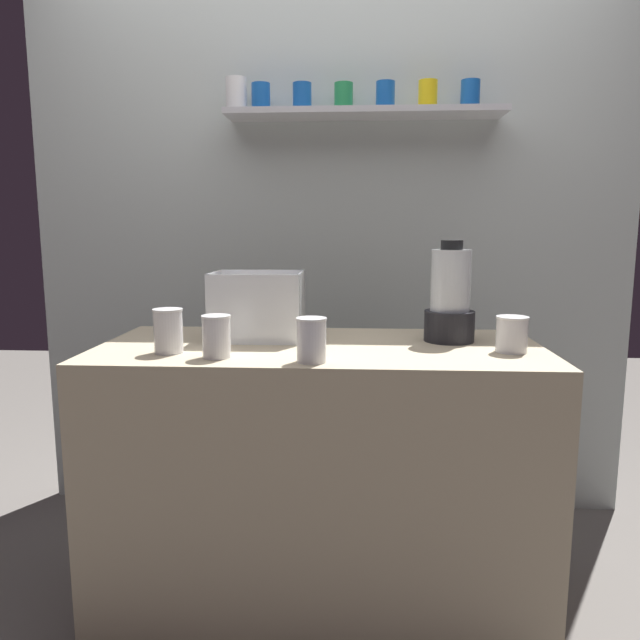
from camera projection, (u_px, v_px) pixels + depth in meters
name	position (u px, v px, depth m)	size (l,w,h in m)	color
ground_plane	(320.00, 603.00, 2.01)	(8.00, 8.00, 0.00)	slate
counter	(320.00, 479.00, 1.94)	(1.40, 0.64, 0.90)	tan
back_wall_unit	(331.00, 228.00, 2.57)	(2.60, 0.24, 2.50)	silver
carrot_display_bin	(257.00, 319.00, 1.97)	(0.30, 0.22, 0.22)	white
blender_pitcher	(450.00, 300.00, 1.91)	(0.16, 0.16, 0.33)	black
juice_cup_pomegranate_far_left	(168.00, 333.00, 1.74)	(0.09, 0.09, 0.13)	white
juice_cup_mango_left	(216.00, 338.00, 1.68)	(0.08, 0.08, 0.12)	white
juice_cup_mango_middle	(311.00, 343.00, 1.62)	(0.09, 0.09, 0.12)	white
juice_cup_orange_right	(512.00, 337.00, 1.76)	(0.10, 0.10, 0.11)	white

